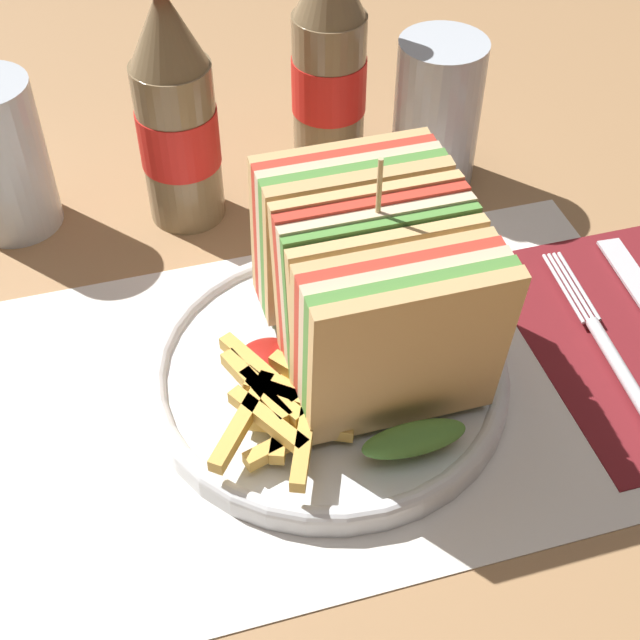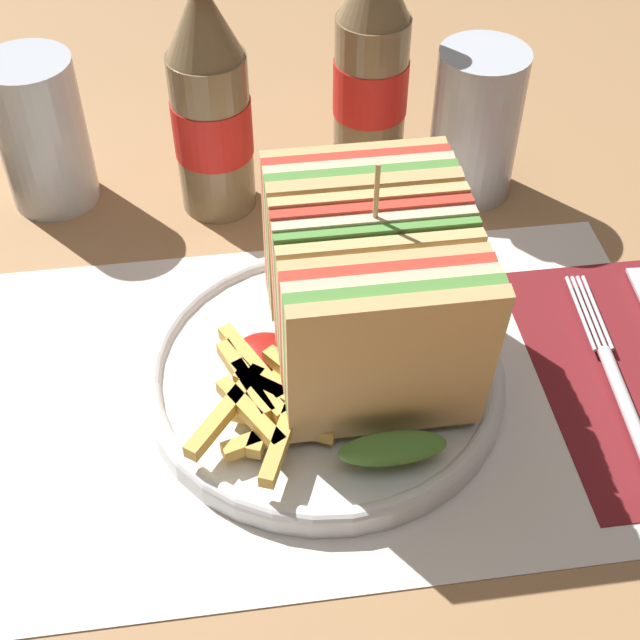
% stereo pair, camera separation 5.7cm
% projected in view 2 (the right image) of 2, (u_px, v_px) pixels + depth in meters
% --- Properties ---
extents(ground_plane, '(4.00, 4.00, 0.00)m').
position_uv_depth(ground_plane, '(344.00, 396.00, 0.58)').
color(ground_plane, '#9E754C').
extents(placemat, '(0.46, 0.29, 0.00)m').
position_uv_depth(placemat, '(325.00, 391.00, 0.58)').
color(placemat, silver).
rests_on(placemat, ground_plane).
extents(plate_main, '(0.23, 0.23, 0.02)m').
position_uv_depth(plate_main, '(324.00, 374.00, 0.58)').
color(plate_main, white).
rests_on(plate_main, ground_plane).
extents(club_sandwich, '(0.12, 0.18, 0.15)m').
position_uv_depth(club_sandwich, '(371.00, 294.00, 0.54)').
color(club_sandwich, tan).
rests_on(club_sandwich, plate_main).
extents(fries_pile, '(0.10, 0.13, 0.02)m').
position_uv_depth(fries_pile, '(267.00, 403.00, 0.54)').
color(fries_pile, gold).
rests_on(fries_pile, plate_main).
extents(ketchup_blob, '(0.04, 0.03, 0.01)m').
position_uv_depth(ketchup_blob, '(263.00, 352.00, 0.57)').
color(ketchup_blob, maroon).
rests_on(ketchup_blob, plate_main).
extents(fork, '(0.02, 0.18, 0.01)m').
position_uv_depth(fork, '(620.00, 391.00, 0.57)').
color(fork, silver).
rests_on(fork, napkin).
extents(coke_bottle_near, '(0.06, 0.06, 0.21)m').
position_uv_depth(coke_bottle_near, '(210.00, 105.00, 0.66)').
color(coke_bottle_near, '#7A6647').
rests_on(coke_bottle_near, ground_plane).
extents(coke_bottle_far, '(0.06, 0.06, 0.21)m').
position_uv_depth(coke_bottle_far, '(371.00, 65.00, 0.70)').
color(coke_bottle_far, '#7A6647').
rests_on(coke_bottle_far, ground_plane).
extents(glass_near, '(0.07, 0.07, 0.12)m').
position_uv_depth(glass_near, '(474.00, 133.00, 0.70)').
color(glass_near, silver).
rests_on(glass_near, ground_plane).
extents(glass_far, '(0.07, 0.07, 0.12)m').
position_uv_depth(glass_far, '(44.00, 141.00, 0.69)').
color(glass_far, silver).
rests_on(glass_far, ground_plane).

